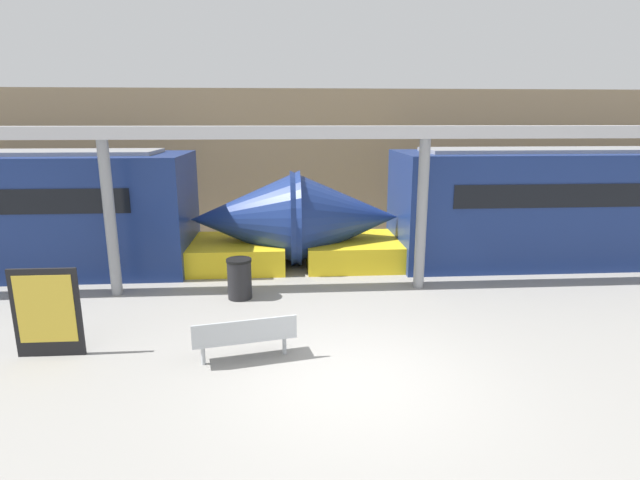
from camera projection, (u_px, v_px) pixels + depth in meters
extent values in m
plane|color=gray|center=(356.00, 379.00, 7.89)|extent=(60.00, 60.00, 0.00)
cube|color=#9E8460|center=(315.00, 162.00, 17.67)|extent=(56.00, 0.20, 5.00)
cone|color=navy|center=(344.00, 218.00, 13.89)|extent=(3.00, 2.63, 2.63)
cube|color=yellow|center=(354.00, 251.00, 14.14)|extent=(2.70, 2.46, 0.70)
cone|color=navy|center=(246.00, 219.00, 13.71)|extent=(3.00, 2.63, 2.63)
cube|color=yellow|center=(237.00, 253.00, 13.92)|extent=(2.70, 2.46, 0.70)
cube|color=#ADB2B7|center=(244.00, 337.00, 8.45)|extent=(1.79, 0.78, 0.04)
cube|color=#ADB2B7|center=(245.00, 331.00, 8.22)|extent=(1.70, 0.39, 0.37)
cylinder|color=#ADB2B7|center=(203.00, 354.00, 8.32)|extent=(0.07, 0.07, 0.38)
cylinder|color=#ADB2B7|center=(284.00, 344.00, 8.68)|extent=(0.07, 0.07, 0.38)
cylinder|color=black|center=(240.00, 280.00, 11.34)|extent=(0.55, 0.55, 0.87)
cylinder|color=black|center=(239.00, 260.00, 11.22)|extent=(0.57, 0.57, 0.06)
cube|color=black|center=(47.00, 313.00, 8.49)|extent=(1.13, 0.06, 1.58)
cube|color=gold|center=(45.00, 309.00, 8.43)|extent=(0.96, 0.01, 1.20)
cylinder|color=gray|center=(422.00, 215.00, 11.76)|extent=(0.25, 0.25, 3.57)
cylinder|color=gray|center=(110.00, 220.00, 11.26)|extent=(0.25, 0.25, 3.57)
cube|color=#B7B7BC|center=(426.00, 132.00, 11.30)|extent=(28.00, 0.60, 0.28)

